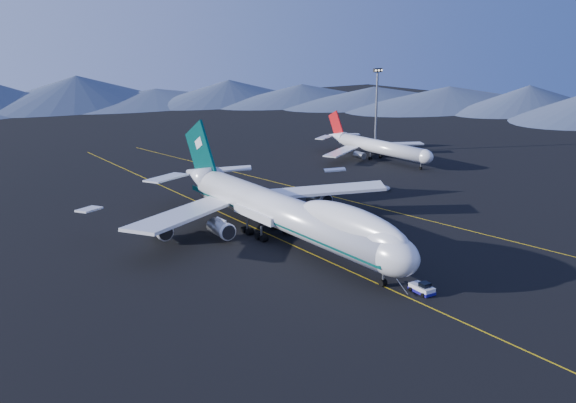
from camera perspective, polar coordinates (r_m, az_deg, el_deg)
ground at (r=120.65m, az=-0.32°, el=-3.57°), size 500.00×500.00×0.00m
taxiway_line_main at (r=120.65m, az=-0.32°, el=-3.56°), size 0.25×220.00×0.01m
taxiway_line_side at (r=146.21m, az=7.04°, el=-0.32°), size 28.08×198.09×0.01m
boeing_747 at (r=118.94m, az=-0.33°, el=-0.91°), size 59.62×72.43×19.37m
pushback_tug at (r=99.97m, az=11.81°, el=-7.64°), size 2.59×4.22×1.78m
second_jet at (r=197.43m, az=7.90°, el=4.86°), size 40.22×45.43×12.93m
service_van at (r=160.71m, az=8.24°, el=1.30°), size 3.62×5.33×1.36m
floodlight_mast at (r=208.02m, az=7.86°, el=8.05°), size 3.29×2.46×26.59m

